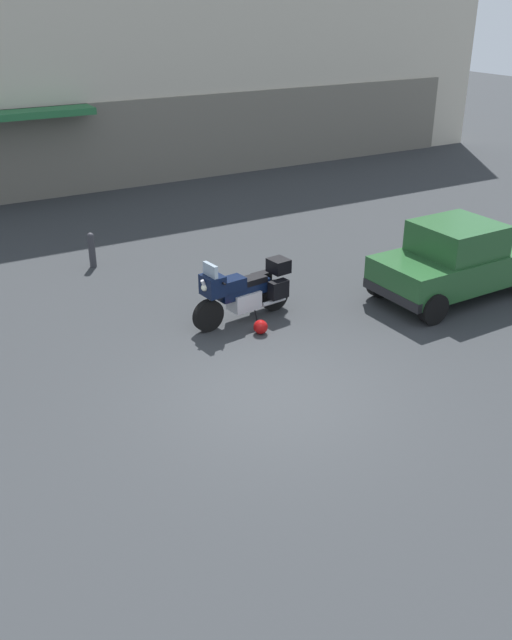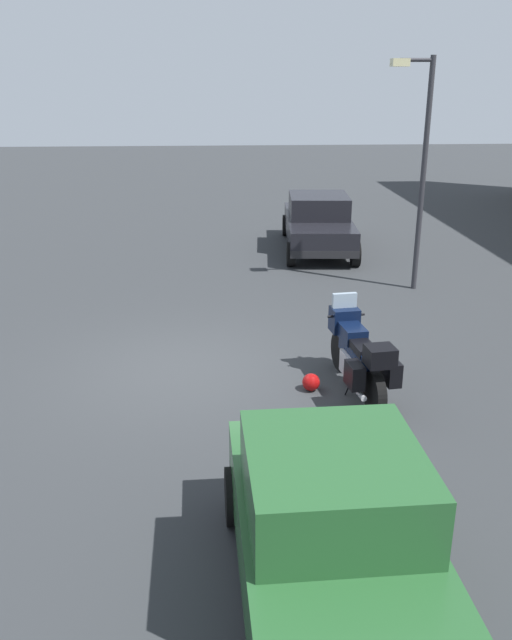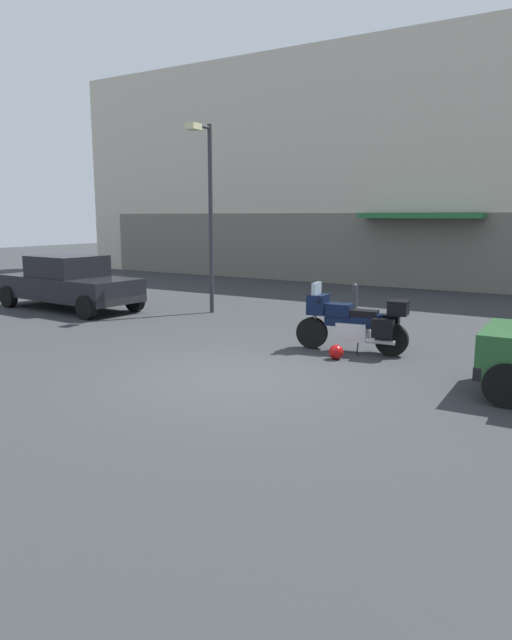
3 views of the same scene
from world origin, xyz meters
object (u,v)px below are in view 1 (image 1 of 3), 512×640
object	(u,v)px
helmet	(261,327)
bollard_curbside	(92,249)
motorcycle	(244,291)
car_hatchback_near	(458,260)

from	to	relation	value
helmet	bollard_curbside	xyz separation A→B (m)	(-1.68, 5.06, 0.31)
motorcycle	car_hatchback_near	xyz separation A→B (m)	(4.52, -1.19, 0.19)
motorcycle	helmet	bearing A→B (deg)	79.71
motorcycle	car_hatchback_near	distance (m)	4.68
motorcycle	helmet	distance (m)	0.86
motorcycle	bollard_curbside	xyz separation A→B (m)	(-1.72, 4.34, -0.17)
bollard_curbside	car_hatchback_near	bearing A→B (deg)	-41.56
motorcycle	bollard_curbside	world-z (taller)	motorcycle
motorcycle	car_hatchback_near	bearing A→B (deg)	158.04
helmet	bollard_curbside	distance (m)	5.34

